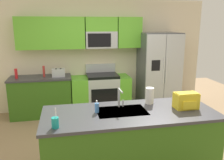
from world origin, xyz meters
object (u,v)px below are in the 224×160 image
backpack (186,100)px  drink_cup_teal (55,123)px  sink_faucet (120,96)px  range_oven (101,93)px  paper_towel_roll (150,96)px  pepper_mill (44,71)px  soap_dispenser (97,108)px  refrigerator (158,72)px  toaster (59,73)px  bottle_red (16,74)px

backpack → drink_cup_teal: bearing=-170.4°
sink_faucet → backpack: bearing=-13.2°
range_oven → paper_towel_roll: 2.27m
pepper_mill → soap_dispenser: (0.86, -2.37, -0.05)m
drink_cup_teal → refrigerator: bearing=48.8°
drink_cup_teal → range_oven: bearing=71.0°
backpack → toaster: bearing=126.7°
refrigerator → drink_cup_teal: size_ratio=7.51×
bottle_red → paper_towel_roll: size_ratio=0.90×
range_oven → pepper_mill: pepper_mill is taller
bottle_red → soap_dispenser: (1.43, -2.32, -0.04)m
soap_dispenser → refrigerator: bearing=51.7°
range_oven → refrigerator: size_ratio=0.74×
sink_faucet → drink_cup_teal: (-0.88, -0.51, -0.10)m
sink_faucet → drink_cup_teal: sink_faucet is taller
paper_towel_roll → backpack: size_ratio=0.75×
pepper_mill → sink_faucet: sink_faucet is taller
bottle_red → backpack: bearing=-41.8°
toaster → pepper_mill: 0.32m
soap_dispenser → range_oven: bearing=80.1°
bottle_red → drink_cup_teal: size_ratio=0.88×
pepper_mill → bottle_red: (-0.57, -0.05, -0.02)m
sink_faucet → toaster: bearing=112.0°
refrigerator → pepper_mill: size_ratio=7.51×
toaster → soap_dispenser: toaster is taller
sink_faucet → paper_towel_roll: size_ratio=1.17×
refrigerator → backpack: (-0.56, -2.38, 0.09)m
toaster → backpack: bearing=-53.3°
range_oven → refrigerator: bearing=-2.9°
pepper_mill → backpack: bearing=-49.3°
pepper_mill → sink_faucet: 2.54m
soap_dispenser → backpack: size_ratio=0.53×
pepper_mill → bottle_red: 0.58m
backpack → refrigerator: bearing=76.7°
pepper_mill → paper_towel_roll: pepper_mill is taller
bottle_red → sink_faucet: (1.78, -2.19, 0.06)m
toaster → bottle_red: bearing=-179.9°
drink_cup_teal → paper_towel_roll: size_ratio=1.03×
bottle_red → soap_dispenser: bearing=-58.3°
paper_towel_roll → refrigerator: bearing=64.5°
backpack → bottle_red: bearing=138.2°
drink_cup_teal → toaster: bearing=90.1°
refrigerator → paper_towel_roll: 2.31m
pepper_mill → paper_towel_roll: bearing=-52.1°
pepper_mill → backpack: (2.11, -2.45, -0.01)m
range_oven → soap_dispenser: range_oven is taller
sink_faucet → drink_cup_teal: bearing=-149.7°
bottle_red → drink_cup_teal: drink_cup_teal is taller
sink_faucet → bottle_red: bearing=129.1°
bottle_red → paper_towel_roll: (2.25, -2.10, 0.01)m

